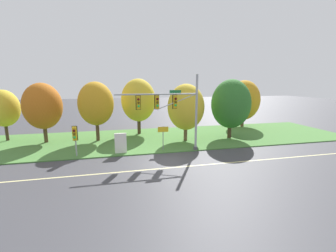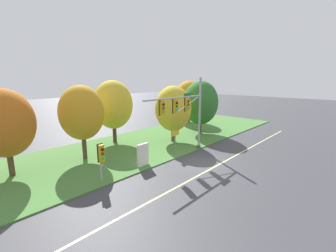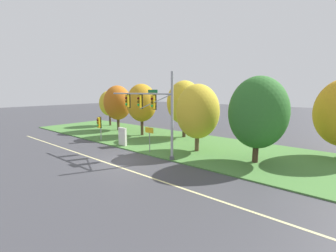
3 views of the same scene
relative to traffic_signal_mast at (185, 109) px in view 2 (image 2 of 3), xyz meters
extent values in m
plane|color=#3D3D42|center=(-0.88, -2.70, -4.45)|extent=(160.00, 160.00, 0.00)
cube|color=beige|center=(-0.88, -3.90, -4.44)|extent=(36.00, 0.16, 0.01)
cube|color=#477A38|center=(-0.88, 5.55, -4.40)|extent=(48.00, 11.50, 0.10)
cylinder|color=#9EA0A5|center=(2.38, 0.01, -0.68)|extent=(0.22, 0.22, 7.35)
cylinder|color=#4C4C51|center=(2.38, 0.01, -4.20)|extent=(0.40, 0.40, 0.30)
cylinder|color=#9EA0A5|center=(-1.46, 0.01, 1.18)|extent=(7.67, 0.14, 0.14)
cylinder|color=#9EA0A5|center=(0.46, 0.01, 0.48)|extent=(3.86, 0.08, 1.48)
cube|color=gold|center=(0.26, 0.01, 0.45)|extent=(0.34, 0.28, 1.22)
cube|color=black|center=(0.26, 0.17, 0.45)|extent=(0.46, 0.04, 1.34)
sphere|color=#4C0C0C|center=(0.26, -0.17, 0.75)|extent=(0.22, 0.22, 0.22)
sphere|color=#51420C|center=(0.26, -0.17, 0.45)|extent=(0.22, 0.22, 0.22)
sphere|color=green|center=(0.26, -0.17, 0.15)|extent=(0.22, 0.22, 0.22)
cube|color=gold|center=(-1.46, 0.01, 0.45)|extent=(0.34, 0.28, 1.22)
cube|color=black|center=(-1.46, 0.17, 0.45)|extent=(0.46, 0.04, 1.34)
sphere|color=#4C0C0C|center=(-1.46, -0.17, 0.75)|extent=(0.22, 0.22, 0.22)
sphere|color=#51420C|center=(-1.46, -0.17, 0.45)|extent=(0.22, 0.22, 0.22)
sphere|color=green|center=(-1.46, -0.17, 0.15)|extent=(0.22, 0.22, 0.22)
cube|color=gold|center=(-3.17, 0.01, 0.45)|extent=(0.34, 0.28, 1.22)
cube|color=black|center=(-3.17, 0.17, 0.45)|extent=(0.46, 0.04, 1.34)
sphere|color=#4C0C0C|center=(-3.17, -0.17, 0.75)|extent=(0.22, 0.22, 0.22)
sphere|color=#51420C|center=(-3.17, -0.17, 0.45)|extent=(0.22, 0.22, 0.22)
sphere|color=green|center=(-3.17, -0.17, 0.15)|extent=(0.22, 0.22, 0.22)
cube|color=#196B33|center=(0.26, -0.04, 1.40)|extent=(1.10, 0.04, 0.28)
cylinder|color=#9EA0A5|center=(-8.85, 0.61, -3.01)|extent=(0.12, 0.12, 2.69)
cube|color=gold|center=(-8.85, 0.41, -2.22)|extent=(0.34, 0.28, 1.22)
cube|color=black|center=(-8.85, 0.57, -2.22)|extent=(0.46, 0.04, 1.34)
sphere|color=#4C0C0C|center=(-8.85, 0.23, -1.92)|extent=(0.22, 0.22, 0.22)
sphere|color=#51420C|center=(-8.85, 0.23, -2.22)|extent=(0.22, 0.22, 0.22)
sphere|color=green|center=(-8.85, 0.23, -2.52)|extent=(0.22, 0.22, 0.22)
cylinder|color=slate|center=(-0.80, 0.57, -3.14)|extent=(0.08, 0.08, 2.41)
cube|color=gold|center=(-0.80, 0.54, -2.25)|extent=(1.05, 0.03, 0.51)
cylinder|color=#4C3823|center=(-12.95, 6.41, -2.88)|extent=(0.40, 0.40, 2.94)
ellipsoid|color=#B76019|center=(-12.95, 6.41, -0.30)|extent=(4.02, 4.02, 5.03)
cylinder|color=#4C3823|center=(-7.35, 5.90, -2.76)|extent=(0.39, 0.39, 3.17)
ellipsoid|color=#C68C1E|center=(-7.35, 5.90, -0.10)|extent=(3.90, 3.90, 4.88)
cylinder|color=#423021|center=(-2.37, 8.42, -2.77)|extent=(0.43, 0.43, 3.15)
ellipsoid|color=gold|center=(-2.37, 8.42, 0.00)|extent=(4.34, 4.34, 5.42)
cylinder|color=brown|center=(2.50, 3.75, -2.99)|extent=(0.41, 0.41, 2.71)
ellipsoid|color=gold|center=(2.50, 3.75, -0.50)|extent=(4.15, 4.15, 5.18)
cylinder|color=#423021|center=(8.07, 3.82, -2.94)|extent=(0.46, 0.46, 2.82)
ellipsoid|color=#2D6B28|center=(8.07, 3.82, -0.26)|extent=(4.60, 4.60, 5.75)
cylinder|color=brown|center=(13.39, 9.80, -3.02)|extent=(0.47, 0.47, 2.66)
ellipsoid|color=#C68C1E|center=(13.39, 9.80, -0.39)|extent=(4.70, 4.70, 5.88)
cube|color=silver|center=(-4.88, 0.62, -3.40)|extent=(1.10, 0.24, 1.90)
cube|color=#4C4C51|center=(-5.28, 0.62, -4.30)|extent=(0.10, 0.20, 0.10)
cube|color=#4C4C51|center=(-4.48, 0.62, -4.30)|extent=(0.10, 0.20, 0.10)
camera|label=1|loc=(-5.10, -20.34, 2.27)|focal=24.00mm
camera|label=2|loc=(-16.65, -13.08, 2.87)|focal=24.00mm
camera|label=3|loc=(13.86, -14.45, 1.45)|focal=24.00mm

